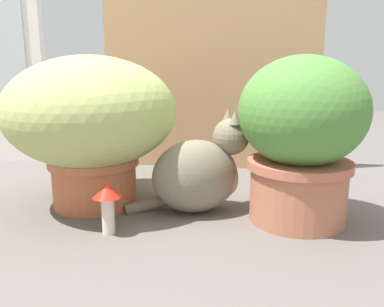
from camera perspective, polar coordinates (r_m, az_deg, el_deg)
name	(u,v)px	position (r m, az deg, el deg)	size (l,w,h in m)	color
ground_plane	(153,209)	(1.22, -5.76, -8.04)	(6.00, 6.00, 0.00)	#5F5A55
cardboard_backdrop	(210,77)	(1.67, 2.69, 11.20)	(0.91, 0.03, 0.78)	tan
window_panel_white	(2,54)	(1.99, -26.10, 12.98)	(0.39, 0.05, 0.97)	white
grass_planter	(91,120)	(1.23, -14.56, 4.85)	(0.52, 0.52, 0.47)	#BF633F
leafy_planter	(301,134)	(1.10, 15.75, 2.82)	(0.35, 0.35, 0.46)	#B76C4F
cat	(201,172)	(1.16, 1.29, -2.76)	(0.39, 0.26, 0.32)	#786E59
mushroom_ornament_red	(107,197)	(1.03, -12.33, -6.33)	(0.08, 0.08, 0.14)	silver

